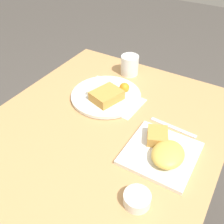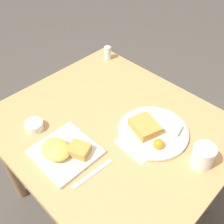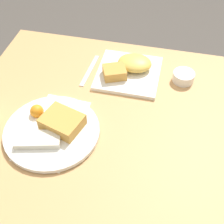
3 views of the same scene
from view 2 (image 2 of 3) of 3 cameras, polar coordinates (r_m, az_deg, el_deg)
The scene contains 9 objects.
ground_plane at distance 1.75m, azimuth 0.01°, elevation -18.71°, with size 8.00×8.00×0.00m, color #4C4742.
dining_table at distance 1.22m, azimuth 0.02°, elevation -5.33°, with size 1.00×0.87×0.70m.
menu_card at distance 1.14m, azimuth 8.47°, elevation -4.91°, with size 0.17×0.30×0.00m.
plate_square_near at distance 1.06m, azimuth -10.45°, elevation -8.30°, with size 0.23×0.23×0.06m.
plate_oval_far at distance 1.13m, azimuth 8.77°, elevation -3.98°, with size 0.30×0.30×0.05m.
sauce_ramekin at distance 1.19m, azimuth -16.60°, elevation -2.84°, with size 0.08×0.08×0.04m.
salt_shaker at distance 1.56m, azimuth -0.97°, elevation 12.60°, with size 0.04×0.04×0.08m.
butter_knife at distance 1.01m, azimuth -4.26°, elevation -13.24°, with size 0.03×0.18×0.00m.
coffee_mug at distance 1.05m, azimuth 19.13°, elevation -9.03°, with size 0.08×0.08×0.09m.
Camera 2 is at (0.56, -0.57, 1.55)m, focal length 42.00 mm.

